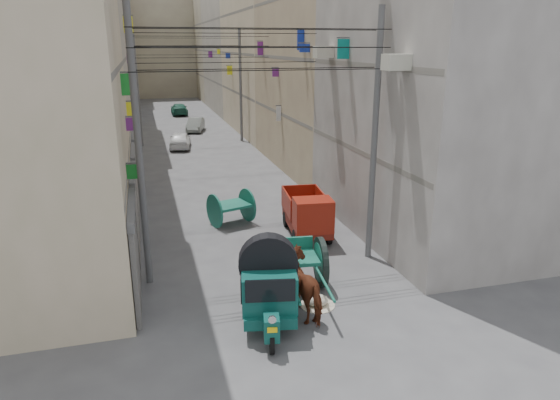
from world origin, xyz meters
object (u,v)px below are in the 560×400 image
object	(u,v)px
feed_sack	(318,300)
horse	(308,285)
auto_rickshaw	(268,284)
distant_car_green	(179,109)
distant_car_white	(180,140)
mini_truck	(309,217)
distant_car_grey	(195,125)
tonga_cart	(298,263)
second_cart	(231,207)

from	to	relation	value
feed_sack	horse	size ratio (longest dim) A/B	0.31
auto_rickshaw	distant_car_green	distance (m)	41.16
horse	distant_car_white	distance (m)	23.50
mini_truck	distant_car_white	xyz separation A→B (m)	(-3.20, 18.36, -0.25)
distant_car_green	distant_car_grey	bearing A→B (deg)	93.42
auto_rickshaw	feed_sack	size ratio (longest dim) A/B	4.50
auto_rickshaw	distant_car_green	bearing A→B (deg)	99.58
tonga_cart	auto_rickshaw	bearing A→B (deg)	-121.31
tonga_cart	distant_car_grey	world-z (taller)	tonga_cart
mini_truck	distant_car_green	bearing A→B (deg)	99.27
horse	distant_car_grey	bearing A→B (deg)	-103.25
auto_rickshaw	feed_sack	bearing A→B (deg)	28.96
distant_car_white	feed_sack	bearing A→B (deg)	102.65
second_cart	distant_car_green	distance (m)	33.58
feed_sack	second_cart	bearing A→B (deg)	99.12
tonga_cart	second_cart	world-z (taller)	tonga_cart
mini_truck	distant_car_white	world-z (taller)	mini_truck
second_cart	tonga_cart	bearing A→B (deg)	-98.73
distant_car_green	feed_sack	bearing A→B (deg)	91.60
distant_car_grey	distant_car_green	distance (m)	10.73
auto_rickshaw	horse	bearing A→B (deg)	21.33
horse	distant_car_white	size ratio (longest dim) A/B	0.57
tonga_cart	distant_car_grey	xyz separation A→B (m)	(0.14, 28.74, -0.24)
tonga_cart	distant_car_white	size ratio (longest dim) A/B	1.01
auto_rickshaw	distant_car_grey	distance (m)	30.47
second_cart	horse	size ratio (longest dim) A/B	0.97
second_cart	feed_sack	xyz separation A→B (m)	(1.14, -7.08, -0.57)
mini_truck	auto_rickshaw	bearing A→B (deg)	-112.06
mini_truck	distant_car_white	size ratio (longest dim) A/B	0.94
distant_car_white	horse	bearing A→B (deg)	101.64
second_cart	distant_car_grey	distance (m)	22.88
auto_rickshaw	distant_car_white	world-z (taller)	auto_rickshaw
auto_rickshaw	horse	xyz separation A→B (m)	(1.12, 0.21, -0.27)
mini_truck	second_cart	world-z (taller)	mini_truck
auto_rickshaw	distant_car_white	xyz separation A→B (m)	(-0.35, 23.66, -0.50)
auto_rickshaw	tonga_cart	bearing A→B (deg)	63.32
second_cart	distant_car_green	size ratio (longest dim) A/B	0.48
horse	distant_car_white	bearing A→B (deg)	-99.06
feed_sack	distant_car_green	xyz separation A→B (m)	(-0.56, 40.66, 0.42)
mini_truck	second_cart	size ratio (longest dim) A/B	1.71
distant_car_white	distant_car_green	xyz separation A→B (m)	(1.30, 17.49, -0.01)
second_cart	horse	bearing A→B (deg)	-101.92
mini_truck	horse	size ratio (longest dim) A/B	1.67
second_cart	distant_car_white	bearing A→B (deg)	74.89
auto_rickshaw	tonga_cart	world-z (taller)	auto_rickshaw
auto_rickshaw	distant_car_grey	xyz separation A→B (m)	(1.44, 30.43, -0.54)
distant_car_white	distant_car_grey	size ratio (longest dim) A/B	1.03
mini_truck	horse	world-z (taller)	mini_truck
horse	feed_sack	bearing A→B (deg)	-156.37
auto_rickshaw	second_cart	distance (m)	7.59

